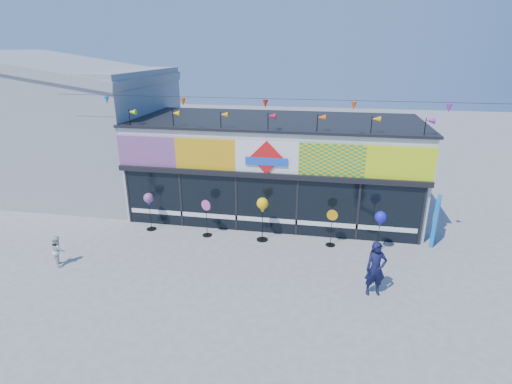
% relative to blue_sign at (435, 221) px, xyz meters
% --- Properties ---
extents(ground, '(80.00, 80.00, 0.00)m').
position_rel_blue_sign_xyz_m(ground, '(-6.34, -3.63, -0.91)').
color(ground, gray).
rests_on(ground, ground).
extents(kite_shop, '(16.00, 5.70, 5.31)m').
position_rel_blue_sign_xyz_m(kite_shop, '(-6.34, 2.31, 1.14)').
color(kite_shop, silver).
rests_on(kite_shop, ground).
extents(neighbour_building, '(8.18, 7.20, 6.87)m').
position_rel_blue_sign_xyz_m(neighbour_building, '(-16.34, 3.37, 2.30)').
color(neighbour_building, gray).
rests_on(neighbour_building, ground).
extents(blue_sign, '(0.41, 0.90, 1.81)m').
position_rel_blue_sign_xyz_m(blue_sign, '(0.00, 0.00, 0.00)').
color(blue_sign, blue).
rests_on(blue_sign, ground).
extents(spinner_0, '(0.40, 0.40, 1.56)m').
position_rel_blue_sign_xyz_m(spinner_0, '(-10.97, -0.79, 0.34)').
color(spinner_0, black).
rests_on(spinner_0, ground).
extents(spinner_1, '(0.41, 0.38, 1.49)m').
position_rel_blue_sign_xyz_m(spinner_1, '(-8.56, -0.94, -0.12)').
color(spinner_1, black).
rests_on(spinner_1, ground).
extents(spinner_2, '(0.44, 0.44, 1.73)m').
position_rel_blue_sign_xyz_m(spinner_2, '(-6.37, -0.93, 0.48)').
color(spinner_2, black).
rests_on(spinner_2, ground).
extents(spinner_3, '(0.40, 0.36, 1.42)m').
position_rel_blue_sign_xyz_m(spinner_3, '(-3.79, -0.90, -0.16)').
color(spinner_3, black).
rests_on(spinner_3, ground).
extents(spinner_4, '(0.41, 0.41, 1.61)m').
position_rel_blue_sign_xyz_m(spinner_4, '(-2.14, -1.19, 0.38)').
color(spinner_4, black).
rests_on(spinner_4, ground).
extents(adult_man, '(0.70, 0.55, 1.70)m').
position_rel_blue_sign_xyz_m(adult_man, '(-2.51, -3.85, -0.06)').
color(adult_man, '#111336').
rests_on(adult_man, ground).
extents(child, '(0.57, 0.57, 1.05)m').
position_rel_blue_sign_xyz_m(child, '(-12.84, -3.99, -0.38)').
color(child, silver).
rests_on(child, ground).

